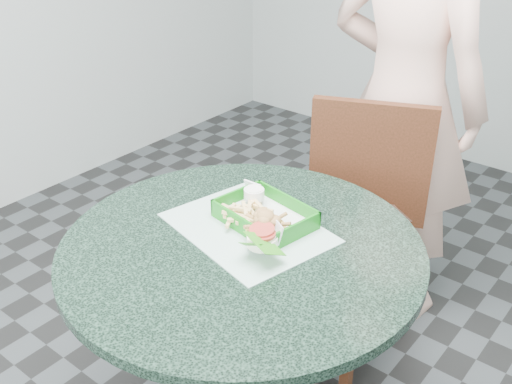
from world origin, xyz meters
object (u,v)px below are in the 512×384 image
Objects in this scene: dining_chair at (351,215)px; diner_person at (408,64)px; sauce_ramekin at (249,200)px; food_basket at (265,224)px; cafe_table at (242,301)px; crab_sandwich at (270,228)px.

diner_person reaches higher than dining_chair.
diner_person is at bearing 86.35° from sauce_ramekin.
diner_person is 8.15× the size of food_basket.
cafe_table is 0.22m from food_basket.
dining_chair is 0.59m from food_basket.
dining_chair is 3.73× the size of food_basket.
dining_chair is 8.66× the size of crab_sandwich.
crab_sandwich is at bearing -29.77° from sauce_ramekin.
dining_chair reaches higher than sauce_ramekin.
dining_chair is 0.46× the size of diner_person.
dining_chair is 15.95× the size of sauce_ramekin.
crab_sandwich is at bearing 98.37° from diner_person.
sauce_ramekin reaches higher than food_basket.
sauce_ramekin is at bearing 150.23° from crab_sandwich.
dining_chair reaches higher than cafe_table.
sauce_ramekin is at bearing 159.56° from food_basket.
crab_sandwich is at bearing 61.69° from cafe_table.
food_basket is at bearing 98.18° from cafe_table.
crab_sandwich is (0.08, -0.91, -0.22)m from diner_person.
dining_chair is 0.58m from diner_person.
food_basket is 0.08m from crab_sandwich.
diner_person is at bearing 92.53° from cafe_table.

